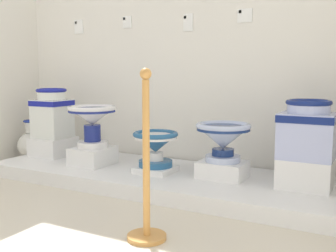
# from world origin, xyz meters

# --- Properties ---
(ground_plane) EXTENTS (5.62, 5.28, 0.02)m
(ground_plane) POSITION_xyz_m (1.81, 0.64, -0.01)
(ground_plane) COLOR beige
(wall_back) EXTENTS (3.82, 0.06, 2.82)m
(wall_back) POSITION_xyz_m (1.81, 2.51, 1.41)
(wall_back) COLOR white
(wall_back) RESTS_ON ground_plane
(display_platform) EXTENTS (2.94, 0.97, 0.11)m
(display_platform) POSITION_xyz_m (1.81, 1.97, 0.06)
(display_platform) COLOR white
(display_platform) RESTS_ON ground_plane
(plinth_block_squat_floral) EXTENTS (0.35, 0.37, 0.18)m
(plinth_block_squat_floral) POSITION_xyz_m (0.61, 2.03, 0.20)
(plinth_block_squat_floral) COLOR white
(plinth_block_squat_floral) RESTS_ON display_platform
(antique_toilet_squat_floral) EXTENTS (0.32, 0.30, 0.48)m
(antique_toilet_squat_floral) POSITION_xyz_m (0.61, 2.03, 0.54)
(antique_toilet_squat_floral) COLOR white
(antique_toilet_squat_floral) RESTS_ON plinth_block_squat_floral
(plinth_block_slender_white) EXTENTS (0.30, 0.36, 0.16)m
(plinth_block_slender_white) POSITION_xyz_m (1.21, 1.90, 0.19)
(plinth_block_slender_white) COLOR white
(plinth_block_slender_white) RESTS_ON display_platform
(antique_toilet_slender_white) EXTENTS (0.42, 0.42, 0.37)m
(antique_toilet_slender_white) POSITION_xyz_m (1.21, 1.90, 0.53)
(antique_toilet_slender_white) COLOR white
(antique_toilet_slender_white) RESTS_ON plinth_block_slender_white
(plinth_block_central_ornate) EXTENTS (0.29, 0.29, 0.05)m
(plinth_block_central_ornate) POSITION_xyz_m (1.84, 1.92, 0.14)
(plinth_block_central_ornate) COLOR white
(plinth_block_central_ornate) RESTS_ON display_platform
(antique_toilet_central_ornate) EXTENTS (0.37, 0.37, 0.29)m
(antique_toilet_central_ornate) POSITION_xyz_m (1.84, 1.92, 0.35)
(antique_toilet_central_ornate) COLOR #25598A
(antique_toilet_central_ornate) RESTS_ON plinth_block_central_ornate
(plinth_block_leftmost) EXTENTS (0.36, 0.29, 0.13)m
(plinth_block_leftmost) POSITION_xyz_m (2.39, 2.00, 0.18)
(plinth_block_leftmost) COLOR white
(plinth_block_leftmost) RESTS_ON display_platform
(antique_toilet_leftmost) EXTENTS (0.42, 0.42, 0.30)m
(antique_toilet_leftmost) POSITION_xyz_m (2.39, 2.00, 0.44)
(antique_toilet_leftmost) COLOR silver
(antique_toilet_leftmost) RESTS_ON plinth_block_leftmost
(plinth_block_tall_cobalt) EXTENTS (0.37, 0.34, 0.21)m
(plinth_block_tall_cobalt) POSITION_xyz_m (3.00, 2.04, 0.22)
(plinth_block_tall_cobalt) COLOR white
(plinth_block_tall_cobalt) RESTS_ON display_platform
(antique_toilet_tall_cobalt) EXTENTS (0.38, 0.33, 0.41)m
(antique_toilet_tall_cobalt) POSITION_xyz_m (3.00, 2.04, 0.54)
(antique_toilet_tall_cobalt) COLOR #ACB6E3
(antique_toilet_tall_cobalt) RESTS_ON plinth_block_tall_cobalt
(info_placard_first) EXTENTS (0.11, 0.01, 0.14)m
(info_placard_first) POSITION_xyz_m (0.60, 2.47, 1.40)
(info_placard_first) COLOR white
(info_placard_second) EXTENTS (0.10, 0.01, 0.11)m
(info_placard_second) POSITION_xyz_m (1.21, 2.47, 1.42)
(info_placard_second) COLOR white
(info_placard_third) EXTENTS (0.09, 0.01, 0.15)m
(info_placard_third) POSITION_xyz_m (1.86, 2.47, 1.38)
(info_placard_third) COLOR white
(info_placard_fourth) EXTENTS (0.13, 0.01, 0.11)m
(info_placard_fourth) POSITION_xyz_m (2.39, 2.47, 1.40)
(info_placard_fourth) COLOR white
(decorative_vase_companion) EXTENTS (0.27, 0.27, 0.43)m
(decorative_vase_companion) POSITION_xyz_m (0.20, 2.12, 0.17)
(decorative_vase_companion) COLOR navy
(decorative_vase_companion) RESTS_ON ground_plane
(stanchion_post_near_right) EXTENTS (0.22, 0.22, 0.95)m
(stanchion_post_near_right) POSITION_xyz_m (2.34, 0.96, 0.31)
(stanchion_post_near_right) COLOR #CD8D44
(stanchion_post_near_right) RESTS_ON ground_plane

